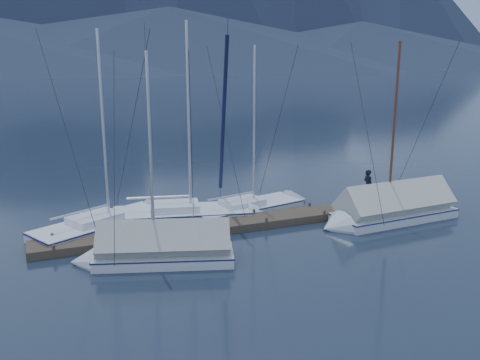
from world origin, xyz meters
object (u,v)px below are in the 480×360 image
at_px(sailboat_open_right, 261,207).
at_px(person, 368,185).
at_px(sailboat_covered_far, 151,252).
at_px(sailboat_open_mid, 202,214).
at_px(sailboat_covered_near, 385,212).
at_px(sailboat_open_left, 119,221).

relative_size(sailboat_open_right, person, 5.41).
bearing_deg(sailboat_covered_far, sailboat_open_mid, 52.44).
distance_m(sailboat_open_mid, sailboat_covered_near, 8.68).
distance_m(sailboat_open_right, person, 5.57).
relative_size(sailboat_open_right, sailboat_covered_far, 1.04).
relative_size(sailboat_covered_near, person, 5.56).
xyz_separation_m(sailboat_open_mid, sailboat_covered_near, (7.86, -3.67, 0.28)).
bearing_deg(sailboat_covered_far, sailboat_open_left, 95.32).
bearing_deg(sailboat_open_mid, sailboat_open_left, 173.08).
height_order(sailboat_open_left, sailboat_open_right, sailboat_open_left).
height_order(sailboat_open_mid, sailboat_open_right, sailboat_open_mid).
xyz_separation_m(sailboat_open_mid, sailboat_covered_far, (-3.41, -4.43, 0.24)).
bearing_deg(sailboat_covered_near, sailboat_covered_far, -176.15).
bearing_deg(sailboat_open_left, sailboat_covered_far, -84.68).
relative_size(sailboat_open_right, sailboat_covered_near, 0.97).
height_order(sailboat_open_left, person, sailboat_open_left).
height_order(sailboat_open_mid, sailboat_covered_near, sailboat_open_mid).
bearing_deg(sailboat_open_mid, sailboat_covered_near, -25.06).
distance_m(sailboat_open_mid, sailboat_covered_far, 5.60).
bearing_deg(sailboat_covered_near, person, 75.83).
relative_size(sailboat_open_mid, sailboat_covered_far, 1.17).
height_order(sailboat_open_mid, sailboat_covered_far, sailboat_open_mid).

